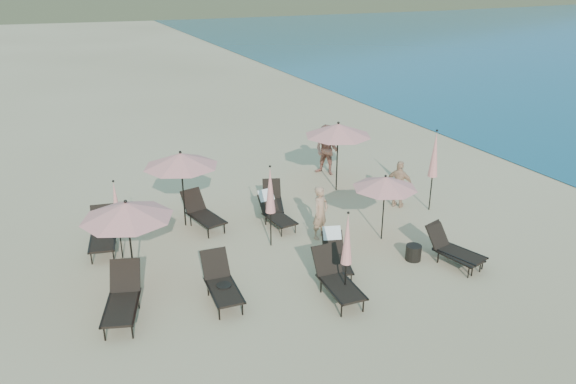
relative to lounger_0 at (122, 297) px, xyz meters
name	(u,v)px	position (x,y,z in m)	size (l,w,h in m)	color
ground	(368,273)	(6.09, -0.67, -0.50)	(800.00, 800.00, 0.00)	#D6BA8C
lounger_0	(122,297)	(0.00, 0.00, 0.00)	(1.22, 1.97, 1.06)	black
lounger_1	(221,282)	(2.25, -0.25, -0.03)	(0.77, 1.77, 1.00)	black
lounger_2	(336,253)	(5.42, -0.12, -0.04)	(0.98, 1.64, 0.97)	black
lounger_3	(337,278)	(4.81, -1.27, -0.02)	(0.77, 1.82, 1.03)	black
lounger_4	(452,249)	(8.38, -1.17, -0.07)	(0.92, 1.67, 0.91)	black
lounger_5	(453,247)	(8.46, -1.11, -0.06)	(1.08, 1.74, 0.94)	black
lounger_6	(103,233)	(0.05, 3.59, -0.01)	(1.01, 1.91, 1.04)	black
lounger_7	(202,212)	(3.00, 3.84, -0.03)	(1.02, 1.84, 1.00)	black
lounger_8	(275,211)	(5.04, 3.01, -0.03)	(0.76, 1.63, 0.98)	black
lounger_9	(273,200)	(5.37, 3.95, -0.07)	(1.09, 1.68, 0.90)	black
umbrella_open_0	(126,211)	(0.46, 1.15, 1.60)	(2.20, 2.20, 2.37)	black
umbrella_open_1	(385,183)	(7.50, 0.84, 1.27)	(1.86, 1.86, 2.00)	black
umbrella_open_2	(181,160)	(2.53, 4.14, 1.63)	(2.24, 2.24, 2.41)	black
umbrella_open_3	(338,130)	(8.18, 4.76, 1.71)	(2.32, 2.32, 2.50)	black
umbrella_closed_0	(347,239)	(4.92, -1.48, 1.11)	(0.27, 0.27, 2.31)	black
umbrella_closed_1	(435,155)	(10.11, 1.98, 1.39)	(0.32, 0.32, 2.71)	black
umbrella_closed_2	(116,205)	(0.42, 2.84, 1.09)	(0.27, 0.27, 2.28)	black
umbrella_closed_3	(270,191)	(4.40, 1.81, 1.19)	(0.28, 0.28, 2.43)	black
side_table_0	(224,292)	(2.29, -0.32, -0.29)	(0.35, 0.35, 0.42)	black
side_table_1	(413,253)	(7.59, -0.57, -0.28)	(0.43, 0.43, 0.43)	black
beachgoer_a	(320,213)	(5.91, 1.69, 0.30)	(0.58, 0.38, 1.59)	tan
beachgoer_b	(327,150)	(8.63, 6.36, 0.46)	(0.93, 0.73, 1.92)	#B06D5A
beachgoer_c	(399,184)	(9.31, 2.61, 0.29)	(0.93, 0.39, 1.58)	tan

